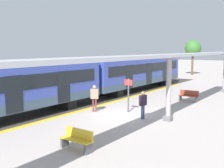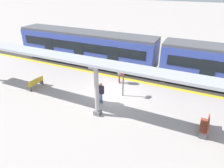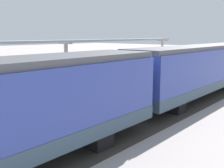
{
  "view_description": "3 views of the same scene",
  "coord_description": "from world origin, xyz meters",
  "px_view_note": "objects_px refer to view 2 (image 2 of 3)",
  "views": [
    {
      "loc": [
        9.22,
        -14.73,
        4.12
      ],
      "look_at": [
        -1.3,
        0.51,
        1.8
      ],
      "focal_mm": 45.64,
      "sensor_mm": 36.0,
      "label": 1
    },
    {
      "loc": [
        12.34,
        5.68,
        7.98
      ],
      "look_at": [
        0.7,
        0.27,
        1.33
      ],
      "focal_mm": 31.86,
      "sensor_mm": 36.0,
      "label": 2
    },
    {
      "loc": [
        -12.08,
        11.92,
        4.16
      ],
      "look_at": [
        -1.54,
        0.11,
        1.17
      ],
      "focal_mm": 41.67,
      "sensor_mm": 36.0,
      "label": 3
    }
  ],
  "objects_px": {
    "bench_near_end": "(35,83)",
    "canopy_pillar_second": "(97,90)",
    "platform_info_sign": "(123,80)",
    "train_near_carriage": "(85,47)",
    "passenger_waiting_near_edge": "(119,71)",
    "passenger_by_the_benches": "(101,90)",
    "bench_mid_platform": "(205,126)"
  },
  "relations": [
    {
      "from": "bench_near_end",
      "to": "canopy_pillar_second",
      "type": "bearing_deg",
      "value": 80.08
    },
    {
      "from": "train_near_carriage",
      "to": "canopy_pillar_second",
      "type": "distance_m",
      "value": 9.5
    },
    {
      "from": "passenger_waiting_near_edge",
      "to": "passenger_by_the_benches",
      "type": "bearing_deg",
      "value": 0.87
    },
    {
      "from": "bench_mid_platform",
      "to": "passenger_waiting_near_edge",
      "type": "bearing_deg",
      "value": -118.17
    },
    {
      "from": "bench_near_end",
      "to": "platform_info_sign",
      "type": "height_order",
      "value": "platform_info_sign"
    },
    {
      "from": "bench_mid_platform",
      "to": "passenger_waiting_near_edge",
      "type": "relative_size",
      "value": 0.86
    },
    {
      "from": "passenger_waiting_near_edge",
      "to": "passenger_by_the_benches",
      "type": "relative_size",
      "value": 1.06
    },
    {
      "from": "passenger_by_the_benches",
      "to": "canopy_pillar_second",
      "type": "bearing_deg",
      "value": 18.62
    },
    {
      "from": "passenger_waiting_near_edge",
      "to": "passenger_by_the_benches",
      "type": "height_order",
      "value": "passenger_waiting_near_edge"
    },
    {
      "from": "bench_mid_platform",
      "to": "bench_near_end",
      "type": "bearing_deg",
      "value": -90.04
    },
    {
      "from": "canopy_pillar_second",
      "to": "bench_mid_platform",
      "type": "bearing_deg",
      "value": 99.69
    },
    {
      "from": "train_near_carriage",
      "to": "bench_mid_platform",
      "type": "height_order",
      "value": "train_near_carriage"
    },
    {
      "from": "bench_near_end",
      "to": "passenger_by_the_benches",
      "type": "bearing_deg",
      "value": 92.35
    },
    {
      "from": "canopy_pillar_second",
      "to": "bench_near_end",
      "type": "bearing_deg",
      "value": -99.92
    },
    {
      "from": "train_near_carriage",
      "to": "passenger_by_the_benches",
      "type": "bearing_deg",
      "value": 39.11
    },
    {
      "from": "passenger_waiting_near_edge",
      "to": "bench_mid_platform",
      "type": "bearing_deg",
      "value": 61.83
    },
    {
      "from": "bench_near_end",
      "to": "bench_mid_platform",
      "type": "bearing_deg",
      "value": 89.96
    },
    {
      "from": "bench_near_end",
      "to": "passenger_waiting_near_edge",
      "type": "relative_size",
      "value": 0.87
    },
    {
      "from": "canopy_pillar_second",
      "to": "platform_info_sign",
      "type": "bearing_deg",
      "value": 168.87
    },
    {
      "from": "train_near_carriage",
      "to": "passenger_waiting_near_edge",
      "type": "relative_size",
      "value": 8.57
    },
    {
      "from": "canopy_pillar_second",
      "to": "platform_info_sign",
      "type": "xyz_separation_m",
      "value": [
        -3.02,
        0.59,
        -0.52
      ]
    },
    {
      "from": "passenger_by_the_benches",
      "to": "bench_near_end",
      "type": "bearing_deg",
      "value": -87.65
    },
    {
      "from": "bench_mid_platform",
      "to": "platform_info_sign",
      "type": "relative_size",
      "value": 0.68
    },
    {
      "from": "bench_mid_platform",
      "to": "platform_info_sign",
      "type": "xyz_separation_m",
      "value": [
        -1.9,
        -5.99,
        0.89
      ]
    },
    {
      "from": "bench_mid_platform",
      "to": "passenger_waiting_near_edge",
      "type": "distance_m",
      "value": 8.09
    },
    {
      "from": "canopy_pillar_second",
      "to": "passenger_by_the_benches",
      "type": "relative_size",
      "value": 2.22
    },
    {
      "from": "passenger_by_the_benches",
      "to": "train_near_carriage",
      "type": "bearing_deg",
      "value": -140.89
    },
    {
      "from": "passenger_by_the_benches",
      "to": "bench_mid_platform",
      "type": "bearing_deg",
      "value": 87.91
    },
    {
      "from": "train_near_carriage",
      "to": "bench_mid_platform",
      "type": "relative_size",
      "value": 9.97
    },
    {
      "from": "bench_near_end",
      "to": "platform_info_sign",
      "type": "xyz_separation_m",
      "value": [
        -1.89,
        7.09,
        0.89
      ]
    },
    {
      "from": "train_near_carriage",
      "to": "platform_info_sign",
      "type": "distance_m",
      "value": 7.76
    },
    {
      "from": "train_near_carriage",
      "to": "passenger_waiting_near_edge",
      "type": "distance_m",
      "value": 5.81
    }
  ]
}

